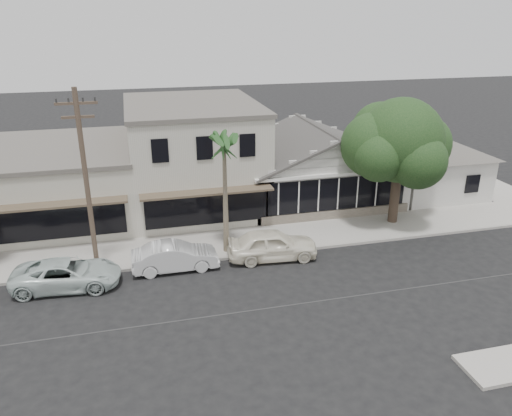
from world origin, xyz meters
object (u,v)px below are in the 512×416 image
object	(u,v)px
car_0	(272,245)
car_2	(67,274)
shade_tree	(398,142)
utility_pole	(86,180)
car_1	(175,257)

from	to	relation	value
car_0	car_2	world-z (taller)	car_0
shade_tree	utility_pole	bearing A→B (deg)	-172.62
utility_pole	car_0	world-z (taller)	utility_pole
car_0	shade_tree	bearing A→B (deg)	-65.89
utility_pole	shade_tree	bearing A→B (deg)	7.38
utility_pole	car_1	xyz separation A→B (m)	(3.77, -0.64, -4.09)
car_2	shade_tree	xyz separation A→B (m)	(18.33, 3.37, 4.33)
utility_pole	shade_tree	xyz separation A→B (m)	(17.05, 2.21, 0.21)
car_1	shade_tree	world-z (taller)	shade_tree
utility_pole	car_2	xyz separation A→B (m)	(-1.28, -1.16, -4.11)
car_1	car_2	size ratio (longest dim) A/B	0.87
car_0	car_2	bearing A→B (deg)	97.57
car_0	shade_tree	size ratio (longest dim) A/B	0.61
utility_pole	car_1	bearing A→B (deg)	-9.66
car_0	car_2	xyz separation A→B (m)	(-10.05, -0.48, -0.11)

